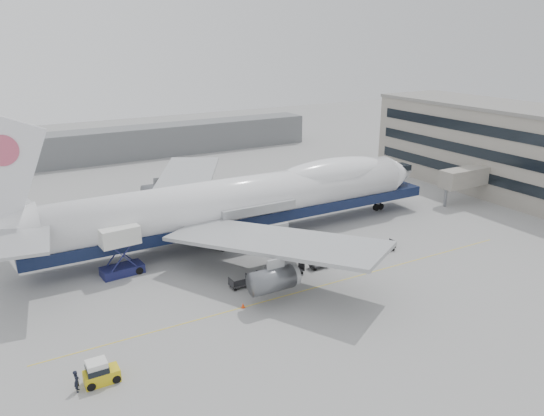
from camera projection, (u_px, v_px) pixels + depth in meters
ground at (286, 269)px, 65.25m from camera, size 260.00×260.00×0.00m
apron_line at (313, 288)px, 60.30m from camera, size 60.00×0.15×0.01m
hangar at (83, 148)px, 117.12m from camera, size 110.00×8.00×7.00m
airliner at (245, 199)px, 73.67m from camera, size 67.00×55.30×19.98m
catering_truck at (120, 248)px, 62.78m from camera, size 5.11×3.72×6.09m
baggage_tug at (100, 373)px, 43.77m from camera, size 2.86×1.63×2.08m
ground_worker at (77, 381)px, 42.71m from camera, size 0.58×0.77×1.92m
traffic_cone at (243, 305)px, 55.98m from camera, size 0.39×0.39×0.57m
dolly_0 at (240, 283)px, 60.34m from camera, size 2.30×1.35×1.30m
dolly_1 at (268, 276)px, 62.06m from camera, size 2.30×1.35×1.30m
dolly_2 at (294, 270)px, 63.77m from camera, size 2.30×1.35×1.30m
dolly_3 at (319, 264)px, 65.48m from camera, size 2.30×1.35×1.30m
dolly_4 at (342, 258)px, 67.19m from camera, size 2.30×1.35×1.30m
dolly_5 at (365, 252)px, 68.90m from camera, size 2.30×1.35×1.30m
dolly_6 at (386, 247)px, 70.62m from camera, size 2.30×1.35×1.30m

